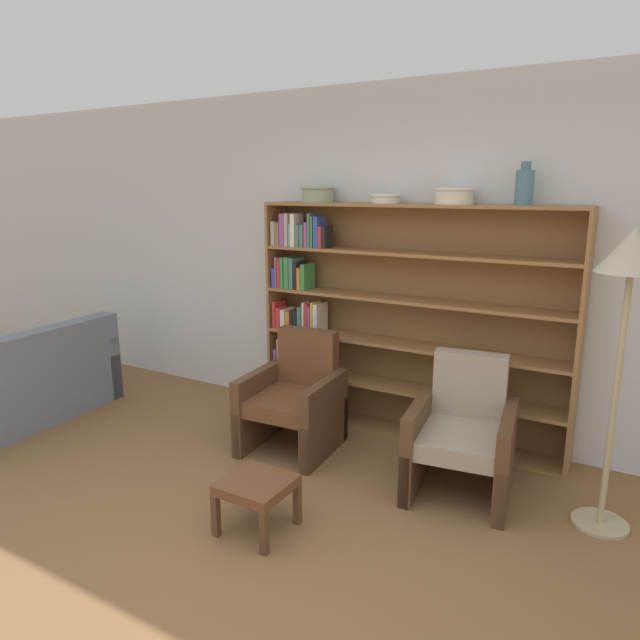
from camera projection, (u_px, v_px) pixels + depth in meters
name	position (u px, v px, depth m)	size (l,w,h in m)	color
ground_plane	(197.00, 640.00, 2.52)	(24.00, 24.00, 0.00)	brown
wall_back	(422.00, 263.00, 4.47)	(12.00, 0.06, 2.75)	silver
bookshelf	(381.00, 320.00, 4.56)	(2.48, 0.30, 1.84)	olive
bowl_copper	(318.00, 194.00, 4.60)	(0.28, 0.28, 0.13)	gray
bowl_brass	(385.00, 198.00, 4.32)	(0.23, 0.23, 0.07)	silver
bowl_sage	(454.00, 195.00, 4.05)	(0.29, 0.29, 0.12)	silver
vase_tall	(525.00, 186.00, 3.81)	(0.12, 0.12, 0.28)	slate
couch	(21.00, 386.00, 4.87)	(0.93, 1.62, 0.82)	slate
armchair_leather	(295.00, 399.00, 4.34)	(0.69, 0.72, 0.88)	brown
armchair_cushioned	(462.00, 435.00, 3.71)	(0.72, 0.76, 0.88)	brown
floor_lamp	(630.00, 274.00, 3.05)	(0.37, 0.37, 1.75)	tan
footstool	(257.00, 489.00, 3.28)	(0.38, 0.38, 0.32)	brown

